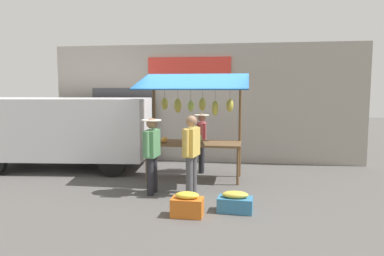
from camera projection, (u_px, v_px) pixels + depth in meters
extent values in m
plane|color=#514F4C|center=(194.00, 179.00, 8.56)|extent=(40.00, 40.00, 0.00)
cube|color=#9E998E|center=(205.00, 104.00, 10.54)|extent=(9.00, 0.25, 3.40)
cube|color=red|center=(189.00, 67.00, 10.35)|extent=(2.40, 0.06, 0.56)
cube|color=#47474C|center=(123.00, 123.00, 10.84)|extent=(1.90, 0.04, 2.10)
cube|color=brown|center=(194.00, 143.00, 8.47)|extent=(2.20, 0.90, 0.05)
cylinder|color=brown|center=(147.00, 164.00, 8.29)|extent=(0.06, 0.06, 0.83)
cylinder|color=brown|center=(238.00, 167.00, 7.98)|extent=(0.06, 0.06, 0.83)
cylinder|color=brown|center=(155.00, 157.00, 9.06)|extent=(0.06, 0.06, 0.83)
cylinder|color=brown|center=(239.00, 160.00, 8.75)|extent=(0.06, 0.06, 0.83)
cylinder|color=brown|center=(154.00, 127.00, 8.99)|extent=(0.07, 0.07, 2.35)
cylinder|color=brown|center=(240.00, 129.00, 8.67)|extent=(0.07, 0.07, 2.35)
cylinder|color=brown|center=(196.00, 88.00, 8.72)|extent=(2.12, 0.06, 0.06)
cube|color=#19518C|center=(193.00, 81.00, 8.17)|extent=(2.50, 1.46, 0.39)
cylinder|color=brown|center=(230.00, 93.00, 8.58)|extent=(0.01, 0.01, 0.25)
ellipsoid|color=gold|center=(230.00, 105.00, 8.61)|extent=(0.20, 0.23, 0.31)
cylinder|color=brown|center=(215.00, 94.00, 8.65)|extent=(0.01, 0.01, 0.30)
ellipsoid|color=gold|center=(215.00, 108.00, 8.68)|extent=(0.21, 0.20, 0.36)
cylinder|color=brown|center=(202.00, 93.00, 8.73)|extent=(0.01, 0.01, 0.24)
ellipsoid|color=gold|center=(202.00, 104.00, 8.76)|extent=(0.21, 0.20, 0.31)
cylinder|color=brown|center=(191.00, 94.00, 8.72)|extent=(0.01, 0.01, 0.30)
ellipsoid|color=#B2CC4C|center=(191.00, 106.00, 8.75)|extent=(0.16, 0.19, 0.27)
cylinder|color=brown|center=(178.00, 93.00, 8.75)|extent=(0.01, 0.01, 0.26)
ellipsoid|color=gold|center=(178.00, 106.00, 8.79)|extent=(0.24, 0.25, 0.35)
cylinder|color=brown|center=(165.00, 93.00, 8.86)|extent=(0.01, 0.01, 0.24)
ellipsoid|color=gold|center=(165.00, 104.00, 8.89)|extent=(0.16, 0.20, 0.30)
sphere|color=#729E4C|center=(198.00, 138.00, 8.45)|extent=(0.20, 0.20, 0.20)
ellipsoid|color=orange|center=(164.00, 140.00, 8.41)|extent=(0.17, 0.24, 0.14)
cylinder|color=#232328|center=(202.00, 157.00, 9.37)|extent=(0.14, 0.14, 0.75)
cylinder|color=#232328|center=(201.00, 159.00, 9.12)|extent=(0.14, 0.14, 0.75)
cube|color=#BF4C51|center=(202.00, 133.00, 9.18)|extent=(0.25, 0.47, 0.53)
cylinder|color=#BF4C51|center=(202.00, 131.00, 9.46)|extent=(0.09, 0.09, 0.49)
cylinder|color=#BF4C51|center=(201.00, 134.00, 8.89)|extent=(0.09, 0.09, 0.49)
sphere|color=#8C664C|center=(202.00, 118.00, 9.13)|extent=(0.20, 0.20, 0.20)
cylinder|color=beige|center=(202.00, 115.00, 9.13)|extent=(0.39, 0.39, 0.02)
cylinder|color=#232328|center=(150.00, 177.00, 7.21)|extent=(0.14, 0.14, 0.76)
cylinder|color=#232328|center=(154.00, 174.00, 7.46)|extent=(0.14, 0.14, 0.76)
cube|color=#518C5B|center=(152.00, 143.00, 7.27)|extent=(0.25, 0.47, 0.54)
cylinder|color=#518C5B|center=(147.00, 145.00, 6.98)|extent=(0.09, 0.09, 0.50)
cylinder|color=#518C5B|center=(156.00, 140.00, 7.55)|extent=(0.09, 0.09, 0.50)
sphere|color=#8C664C|center=(152.00, 123.00, 7.22)|extent=(0.21, 0.21, 0.21)
cylinder|color=beige|center=(151.00, 120.00, 7.22)|extent=(0.40, 0.40, 0.02)
cylinder|color=#4C4C51|center=(189.00, 177.00, 7.15)|extent=(0.14, 0.14, 0.79)
cylinder|color=#4C4C51|center=(193.00, 174.00, 7.40)|extent=(0.14, 0.14, 0.79)
cube|color=gold|center=(191.00, 142.00, 7.20)|extent=(0.30, 0.51, 0.56)
cylinder|color=gold|center=(186.00, 143.00, 6.91)|extent=(0.09, 0.09, 0.52)
cylinder|color=gold|center=(196.00, 139.00, 7.48)|extent=(0.09, 0.09, 0.52)
sphere|color=#8C664C|center=(191.00, 121.00, 7.15)|extent=(0.22, 0.22, 0.22)
cube|color=silver|center=(64.00, 128.00, 9.58)|extent=(4.57, 2.29, 1.55)
cube|color=black|center=(15.00, 117.00, 9.62)|extent=(1.59, 1.95, 0.68)
cylinder|color=black|center=(27.00, 150.00, 10.57)|extent=(0.67, 0.25, 0.66)
cylinder|color=black|center=(112.00, 163.00, 8.77)|extent=(0.67, 0.25, 0.66)
cylinder|color=black|center=(128.00, 151.00, 10.42)|extent=(0.67, 0.25, 0.66)
cube|color=#D1661E|center=(187.00, 207.00, 6.05)|extent=(0.54, 0.33, 0.31)
ellipsoid|color=yellow|center=(187.00, 195.00, 6.03)|extent=(0.40, 0.24, 0.12)
cube|color=teal|center=(235.00, 205.00, 6.27)|extent=(0.62, 0.39, 0.26)
ellipsoid|color=gold|center=(235.00, 195.00, 6.25)|extent=(0.46, 0.26, 0.12)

